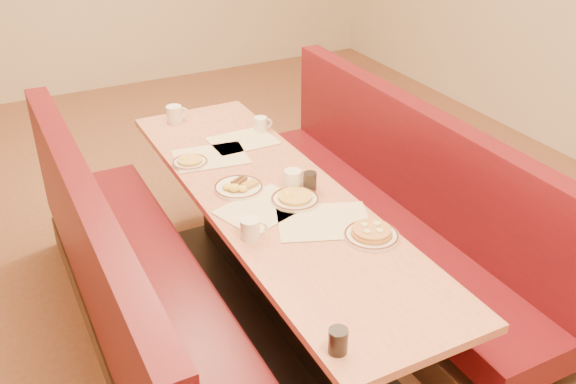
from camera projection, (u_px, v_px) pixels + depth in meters
name	position (u px, v px, depth m)	size (l,w,h in m)	color
ground	(275.00, 313.00, 3.54)	(8.00, 8.00, 0.00)	#9E6647
diner_table	(274.00, 258.00, 3.35)	(0.70, 2.50, 0.75)	black
booth_left	(137.00, 300.00, 3.07)	(0.55, 2.50, 1.05)	#4C3326
booth_right	(389.00, 225.00, 3.65)	(0.55, 2.50, 1.05)	#4C3326
placemat_near_left	(263.00, 208.00, 3.05)	(0.40, 0.30, 0.00)	#F7EBC1
placemat_near_right	(324.00, 221.00, 2.95)	(0.42, 0.32, 0.00)	#F7EBC1
placemat_far_left	(211.00, 157.00, 3.53)	(0.39, 0.29, 0.00)	#F7EBC1
placemat_far_right	(242.00, 141.00, 3.72)	(0.37, 0.28, 0.00)	#F7EBC1
pancake_plate	(372.00, 234.00, 2.83)	(0.25, 0.25, 0.06)	white
eggs_plate	(238.00, 187.00, 3.21)	(0.25, 0.25, 0.05)	white
extra_plate_mid	(295.00, 199.00, 3.11)	(0.24, 0.24, 0.05)	white
extra_plate_far	(190.00, 162.00, 3.46)	(0.19, 0.19, 0.04)	white
coffee_mug_a	(293.00, 179.00, 3.22)	(0.12, 0.09, 0.09)	white
coffee_mug_b	(251.00, 228.00, 2.82)	(0.12, 0.09, 0.09)	white
coffee_mug_c	(261.00, 124.00, 3.83)	(0.11, 0.08, 0.08)	white
coffee_mug_d	(175.00, 114.00, 3.94)	(0.14, 0.10, 0.10)	white
soda_tumbler_near	(338.00, 341.00, 2.20)	(0.07, 0.07, 0.10)	black
soda_tumbler_mid	(310.00, 181.00, 3.20)	(0.07, 0.07, 0.09)	black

